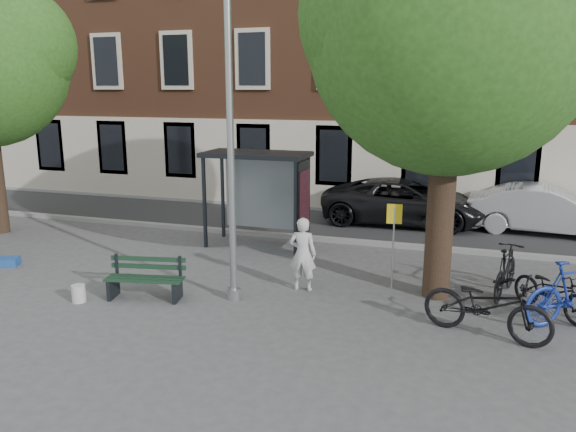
{
  "coord_description": "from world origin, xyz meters",
  "views": [
    {
      "loc": [
        4.45,
        -10.17,
        4.33
      ],
      "look_at": [
        0.55,
        1.97,
        1.4
      ],
      "focal_mm": 35.0,
      "sensor_mm": 36.0,
      "label": 1
    }
  ],
  "objects_px": {
    "bike_d": "(506,271)",
    "car_silver": "(544,210)",
    "bike_b": "(574,292)",
    "painter": "(303,254)",
    "bus_shelter": "(271,178)",
    "lamppost": "(231,167)",
    "bike_a": "(487,305)",
    "notice_sign": "(394,228)",
    "car_dark": "(404,202)",
    "bench": "(146,280)",
    "bike_c": "(552,291)"
  },
  "relations": [
    {
      "from": "bike_c",
      "to": "notice_sign",
      "type": "distance_m",
      "value": 3.31
    },
    {
      "from": "car_dark",
      "to": "car_silver",
      "type": "height_order",
      "value": "car_silver"
    },
    {
      "from": "car_dark",
      "to": "notice_sign",
      "type": "bearing_deg",
      "value": -176.51
    },
    {
      "from": "bike_c",
      "to": "notice_sign",
      "type": "bearing_deg",
      "value": 128.58
    },
    {
      "from": "bike_b",
      "to": "notice_sign",
      "type": "distance_m",
      "value": 3.64
    },
    {
      "from": "bus_shelter",
      "to": "lamppost",
      "type": "bearing_deg",
      "value": -81.57
    },
    {
      "from": "painter",
      "to": "bike_d",
      "type": "bearing_deg",
      "value": -170.35
    },
    {
      "from": "bike_d",
      "to": "notice_sign",
      "type": "bearing_deg",
      "value": 21.94
    },
    {
      "from": "bus_shelter",
      "to": "car_silver",
      "type": "relative_size",
      "value": 0.65
    },
    {
      "from": "painter",
      "to": "bike_b",
      "type": "relative_size",
      "value": 0.78
    },
    {
      "from": "bus_shelter",
      "to": "bike_b",
      "type": "xyz_separation_m",
      "value": [
        7.11,
        -3.32,
        -1.29
      ]
    },
    {
      "from": "bench",
      "to": "car_dark",
      "type": "height_order",
      "value": "car_dark"
    },
    {
      "from": "car_silver",
      "to": "bike_b",
      "type": "bearing_deg",
      "value": -178.37
    },
    {
      "from": "painter",
      "to": "bike_a",
      "type": "height_order",
      "value": "painter"
    },
    {
      "from": "bus_shelter",
      "to": "bike_d",
      "type": "xyz_separation_m",
      "value": [
        5.99,
        -2.15,
        -1.37
      ]
    },
    {
      "from": "painter",
      "to": "notice_sign",
      "type": "xyz_separation_m",
      "value": [
        1.85,
        0.67,
        0.56
      ]
    },
    {
      "from": "bike_c",
      "to": "car_silver",
      "type": "distance_m",
      "value": 6.8
    },
    {
      "from": "bike_d",
      "to": "painter",
      "type": "bearing_deg",
      "value": 27.91
    },
    {
      "from": "bus_shelter",
      "to": "car_silver",
      "type": "xyz_separation_m",
      "value": [
        7.37,
        3.83,
        -1.19
      ]
    },
    {
      "from": "bike_b",
      "to": "car_dark",
      "type": "distance_m",
      "value": 8.12
    },
    {
      "from": "car_dark",
      "to": "bike_a",
      "type": "bearing_deg",
      "value": -164.62
    },
    {
      "from": "bike_d",
      "to": "car_silver",
      "type": "bearing_deg",
      "value": -87.91
    },
    {
      "from": "painter",
      "to": "bike_a",
      "type": "bearing_deg",
      "value": 157.79
    },
    {
      "from": "bike_c",
      "to": "car_silver",
      "type": "height_order",
      "value": "car_silver"
    },
    {
      "from": "bike_c",
      "to": "notice_sign",
      "type": "height_order",
      "value": "notice_sign"
    },
    {
      "from": "bike_d",
      "to": "car_silver",
      "type": "height_order",
      "value": "car_silver"
    },
    {
      "from": "lamppost",
      "to": "bus_shelter",
      "type": "distance_m",
      "value": 4.24
    },
    {
      "from": "bench",
      "to": "bike_d",
      "type": "bearing_deg",
      "value": 7.88
    },
    {
      "from": "lamppost",
      "to": "bike_b",
      "type": "height_order",
      "value": "lamppost"
    },
    {
      "from": "bus_shelter",
      "to": "car_dark",
      "type": "height_order",
      "value": "bus_shelter"
    },
    {
      "from": "painter",
      "to": "notice_sign",
      "type": "relative_size",
      "value": 0.86
    },
    {
      "from": "lamppost",
      "to": "bike_c",
      "type": "relative_size",
      "value": 3.37
    },
    {
      "from": "bike_a",
      "to": "lamppost",
      "type": "bearing_deg",
      "value": 102.61
    },
    {
      "from": "bike_d",
      "to": "notice_sign",
      "type": "height_order",
      "value": "notice_sign"
    },
    {
      "from": "car_dark",
      "to": "notice_sign",
      "type": "relative_size",
      "value": 2.74
    },
    {
      "from": "painter",
      "to": "car_dark",
      "type": "height_order",
      "value": "painter"
    },
    {
      "from": "bus_shelter",
      "to": "painter",
      "type": "relative_size",
      "value": 1.75
    },
    {
      "from": "bike_a",
      "to": "bike_d",
      "type": "distance_m",
      "value": 2.29
    },
    {
      "from": "bike_b",
      "to": "bike_d",
      "type": "distance_m",
      "value": 1.62
    },
    {
      "from": "bike_b",
      "to": "car_dark",
      "type": "bearing_deg",
      "value": -4.37
    },
    {
      "from": "notice_sign",
      "to": "car_dark",
      "type": "bearing_deg",
      "value": 86.71
    },
    {
      "from": "lamppost",
      "to": "bike_a",
      "type": "distance_m",
      "value": 5.43
    },
    {
      "from": "bike_a",
      "to": "car_dark",
      "type": "distance_m",
      "value": 8.53
    },
    {
      "from": "lamppost",
      "to": "car_silver",
      "type": "xyz_separation_m",
      "value": [
        6.76,
        7.93,
        -2.06
      ]
    },
    {
      "from": "bike_c",
      "to": "bike_a",
      "type": "bearing_deg",
      "value": -172.59
    },
    {
      "from": "bench",
      "to": "bike_c",
      "type": "bearing_deg",
      "value": 0.76
    },
    {
      "from": "bike_b",
      "to": "car_silver",
      "type": "bearing_deg",
      "value": -35.31
    },
    {
      "from": "painter",
      "to": "car_silver",
      "type": "distance_m",
      "value": 8.89
    },
    {
      "from": "bike_a",
      "to": "bike_d",
      "type": "bearing_deg",
      "value": 5.24
    },
    {
      "from": "bike_b",
      "to": "bike_a",
      "type": "bearing_deg",
      "value": 91.72
    }
  ]
}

